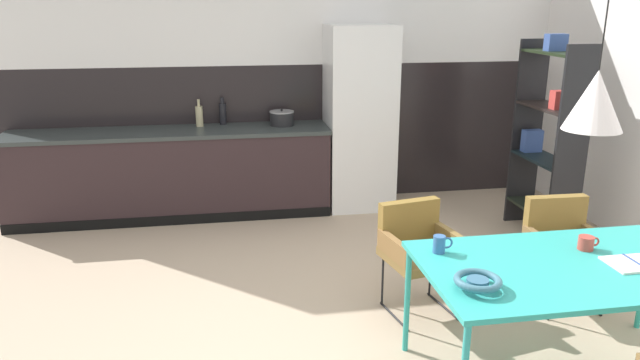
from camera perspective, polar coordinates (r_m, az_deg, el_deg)
ground_plane at (r=3.84m, az=3.23°, el=-16.86°), size 8.48×8.48×0.00m
back_wall_splashback_dark at (r=6.50m, az=-2.87°, el=4.56°), size 6.04×0.12×1.50m
kitchen_counter at (r=6.20m, az=-14.18°, el=0.62°), size 3.23×0.63×0.90m
refrigerator_column at (r=6.23m, az=3.85°, el=5.98°), size 0.69×0.60×1.92m
dining_table at (r=3.60m, az=23.61°, el=-8.05°), size 1.73×0.96×0.74m
armchair_facing_counter at (r=4.62m, az=22.41°, el=-5.32°), size 0.50×0.48×0.77m
armchair_near_window at (r=4.21m, az=9.38°, el=-5.96°), size 0.56×0.55×0.78m
fruit_bowl at (r=3.11m, az=15.06°, el=-9.48°), size 0.24×0.24×0.07m
open_book at (r=3.72m, az=28.32°, el=-7.14°), size 0.31×0.22×0.02m
mug_glass_clear at (r=3.48m, az=11.57°, el=-6.12°), size 0.12×0.07×0.10m
mug_white_ceramic at (r=3.79m, az=24.45°, el=-5.59°), size 0.13×0.09×0.08m
cooking_pot at (r=6.17m, az=-3.73°, el=6.02°), size 0.26×0.26×0.17m
bottle_vinegar_dark at (r=6.21m, az=-11.64°, el=6.13°), size 0.07×0.07×0.28m
bottle_wine_green at (r=6.28m, az=-9.42°, el=6.44°), size 0.07×0.07×0.28m
open_shelf_unit at (r=5.78m, az=21.23°, el=4.25°), size 0.30×0.79×1.87m
pendant_lamp_over_table_near at (r=3.37m, az=25.15°, el=7.04°), size 0.30×0.30×1.46m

